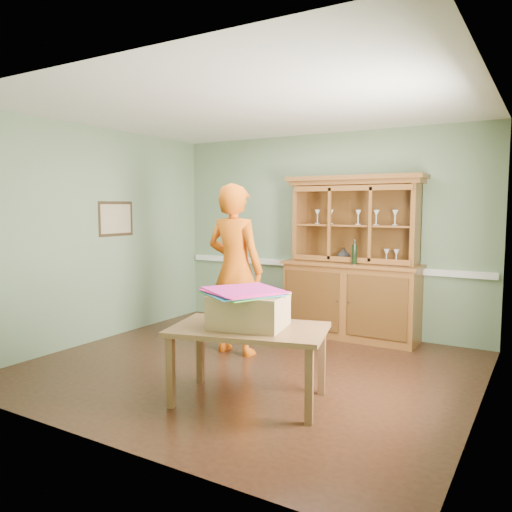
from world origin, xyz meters
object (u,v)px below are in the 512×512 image
Objects in this scene: china_hutch at (352,281)px; dining_table at (249,336)px; person at (235,270)px; cardboard_box at (249,310)px.

dining_table is (-0.02, -2.53, -0.15)m from china_hutch.
dining_table is 1.52m from person.
china_hutch is 1.67m from person.
cardboard_box is (-0.00, 0.01, 0.22)m from dining_table.
china_hutch reaches higher than cardboard_box.
china_hutch is 1.07× the size of person.
dining_table is at bearing -90.41° from china_hutch.
cardboard_box is at bearing 95.37° from dining_table.
person is (-0.92, -1.37, 0.24)m from china_hutch.
dining_table is 0.76× the size of person.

